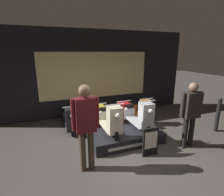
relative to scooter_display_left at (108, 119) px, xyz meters
The scene contains 13 objects.
ground_plane 1.16m from the scooter_display_left, 72.31° to the right, with size 30.00×30.00×0.00m, color #423D38.
shop_wall_back 2.48m from the scooter_display_left, 82.66° to the left, with size 7.51×0.09×3.20m.
display_platform 0.66m from the scooter_display_left, ahead, with size 1.95×1.52×0.30m.
scooter_display_left is the anchor object (origin of this frame).
scooter_display_right 0.88m from the scooter_display_left, ahead, with size 0.48×1.52×0.91m.
scooter_backrow_0 1.48m from the scooter_display_left, 127.63° to the left, with size 0.48×1.52×0.91m.
scooter_backrow_1 1.18m from the scooter_display_left, 93.19° to the left, with size 0.48×1.52×0.91m.
scooter_backrow_2 1.40m from the scooter_display_left, 56.59° to the left, with size 0.48×1.52×0.91m.
scooter_backrow_3 1.97m from the scooter_display_left, 36.03° to the left, with size 0.48×1.52×0.91m.
person_left_browsing 1.35m from the scooter_display_left, 129.14° to the right, with size 0.55×0.24×1.81m.
person_right_browsing 2.12m from the scooter_display_left, 28.40° to the right, with size 0.61×0.25×1.69m.
price_sign_board 1.27m from the scooter_display_left, 55.44° to the right, with size 0.40×0.04×0.71m.
street_bollard 3.41m from the scooter_display_left, ahead, with size 0.12×0.12×1.08m.
Camera 1 is at (-1.73, -3.25, 2.40)m, focal length 28.00 mm.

